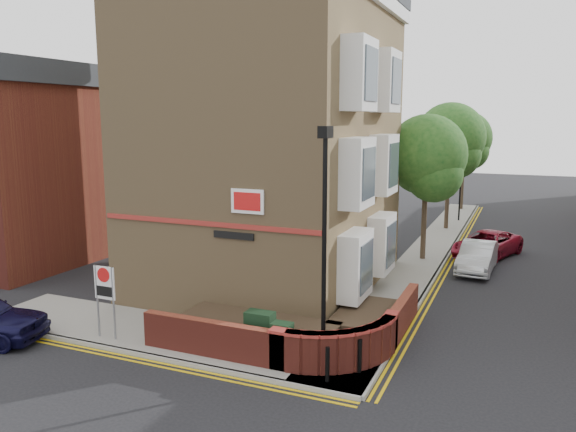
# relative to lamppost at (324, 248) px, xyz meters

# --- Properties ---
(ground) EXTENTS (120.00, 120.00, 0.00)m
(ground) POSITION_rel_lamppost_xyz_m (-1.60, -1.20, -3.34)
(ground) COLOR black
(ground) RESTS_ON ground
(pavement_corner) EXTENTS (13.00, 3.00, 0.12)m
(pavement_corner) POSITION_rel_lamppost_xyz_m (-5.10, 0.30, -3.28)
(pavement_corner) COLOR gray
(pavement_corner) RESTS_ON ground
(pavement_main) EXTENTS (2.00, 32.00, 0.12)m
(pavement_main) POSITION_rel_lamppost_xyz_m (0.40, 14.80, -3.28)
(pavement_main) COLOR gray
(pavement_main) RESTS_ON ground
(kerb_side) EXTENTS (13.00, 0.15, 0.12)m
(kerb_side) POSITION_rel_lamppost_xyz_m (-5.10, -1.20, -3.28)
(kerb_side) COLOR gray
(kerb_side) RESTS_ON ground
(kerb_main_near) EXTENTS (0.15, 32.00, 0.12)m
(kerb_main_near) POSITION_rel_lamppost_xyz_m (1.40, 14.80, -3.28)
(kerb_main_near) COLOR gray
(kerb_main_near) RESTS_ON ground
(yellow_lines_side) EXTENTS (13.00, 0.28, 0.01)m
(yellow_lines_side) POSITION_rel_lamppost_xyz_m (-5.10, -1.45, -3.34)
(yellow_lines_side) COLOR gold
(yellow_lines_side) RESTS_ON ground
(yellow_lines_main) EXTENTS (0.28, 32.00, 0.01)m
(yellow_lines_main) POSITION_rel_lamppost_xyz_m (1.65, 14.80, -3.34)
(yellow_lines_main) COLOR gold
(yellow_lines_main) RESTS_ON ground
(corner_building) EXTENTS (8.95, 10.40, 13.60)m
(corner_building) POSITION_rel_lamppost_xyz_m (-4.44, 6.80, 2.88)
(corner_building) COLOR olive
(corner_building) RESTS_ON ground
(garden_wall) EXTENTS (6.80, 6.00, 1.20)m
(garden_wall) POSITION_rel_lamppost_xyz_m (-1.60, 1.30, -3.34)
(garden_wall) COLOR maroon
(garden_wall) RESTS_ON ground
(lamppost) EXTENTS (0.25, 0.50, 6.30)m
(lamppost) POSITION_rel_lamppost_xyz_m (0.00, 0.00, 0.00)
(lamppost) COLOR black
(lamppost) RESTS_ON pavement_corner
(utility_cabinet_large) EXTENTS (0.80, 0.45, 1.20)m
(utility_cabinet_large) POSITION_rel_lamppost_xyz_m (-1.90, 0.10, -2.62)
(utility_cabinet_large) COLOR black
(utility_cabinet_large) RESTS_ON pavement_corner
(utility_cabinet_small) EXTENTS (0.55, 0.40, 1.10)m
(utility_cabinet_small) POSITION_rel_lamppost_xyz_m (-1.10, -0.20, -2.67)
(utility_cabinet_small) COLOR black
(utility_cabinet_small) RESTS_ON pavement_corner
(bollard_near) EXTENTS (0.11, 0.11, 0.90)m
(bollard_near) POSITION_rel_lamppost_xyz_m (0.40, -0.80, -2.77)
(bollard_near) COLOR black
(bollard_near) RESTS_ON pavement_corner
(bollard_far) EXTENTS (0.11, 0.11, 0.90)m
(bollard_far) POSITION_rel_lamppost_xyz_m (1.00, -0.00, -2.77)
(bollard_far) COLOR black
(bollard_far) RESTS_ON pavement_corner
(zone_sign) EXTENTS (0.72, 0.07, 2.20)m
(zone_sign) POSITION_rel_lamppost_xyz_m (-6.60, -0.70, -1.70)
(zone_sign) COLOR slate
(zone_sign) RESTS_ON pavement_corner
(side_building) EXTENTS (6.40, 10.40, 9.00)m
(side_building) POSITION_rel_lamppost_xyz_m (-16.60, 6.80, 1.20)
(side_building) COLOR maroon
(side_building) RESTS_ON ground
(tree_near) EXTENTS (3.64, 3.65, 6.70)m
(tree_near) POSITION_rel_lamppost_xyz_m (0.40, 12.85, 1.36)
(tree_near) COLOR #382B1E
(tree_near) RESTS_ON pavement_main
(tree_mid) EXTENTS (4.03, 4.03, 7.42)m
(tree_mid) POSITION_rel_lamppost_xyz_m (0.40, 20.85, 1.85)
(tree_mid) COLOR #382B1E
(tree_mid) RESTS_ON pavement_main
(tree_far) EXTENTS (3.81, 3.81, 7.00)m
(tree_far) POSITION_rel_lamppost_xyz_m (0.40, 28.85, 1.57)
(tree_far) COLOR #382B1E
(tree_far) RESTS_ON pavement_main
(traffic_light_assembly) EXTENTS (0.20, 0.16, 4.20)m
(traffic_light_assembly) POSITION_rel_lamppost_xyz_m (0.80, 23.80, -0.56)
(traffic_light_assembly) COLOR black
(traffic_light_assembly) RESTS_ON pavement_main
(silver_car_near) EXTENTS (1.57, 3.96, 1.28)m
(silver_car_near) POSITION_rel_lamppost_xyz_m (2.91, 11.90, -2.70)
(silver_car_near) COLOR #B3B8BB
(silver_car_near) RESTS_ON ground
(red_car_main) EXTENTS (3.45, 4.88, 1.24)m
(red_car_main) POSITION_rel_lamppost_xyz_m (3.11, 14.82, -2.73)
(red_car_main) COLOR maroon
(red_car_main) RESTS_ON ground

